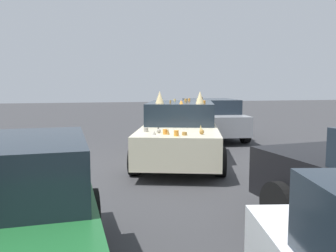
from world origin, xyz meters
TOP-DOWN VIEW (x-y plane):
  - ground_plane at (0.00, 0.00)m, footprint 60.00×60.00m
  - art_car_decorated at (0.10, -0.03)m, footprint 4.79×2.97m
  - parked_sedan_far_right at (3.65, -2.01)m, footprint 4.34×2.37m

SIDE VIEW (x-z plane):
  - ground_plane at x=0.00m, z-range 0.00..0.00m
  - parked_sedan_far_right at x=3.65m, z-range 0.01..1.41m
  - art_car_decorated at x=0.10m, z-range -0.14..1.61m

